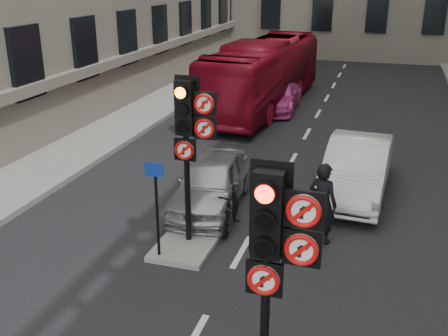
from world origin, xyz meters
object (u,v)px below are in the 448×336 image
Objects in this scene: motorcycle at (231,209)px; info_sign at (156,196)px; signal_near at (274,243)px; car_silver at (211,182)px; car_pink at (278,95)px; signal_far at (190,126)px; motorcyclist at (323,203)px; bus_red at (263,74)px; car_white at (357,167)px.

motorcycle is 0.80× the size of info_sign.
signal_near is 6.91m from car_silver.
car_pink is 11.35m from motorcycle.
motorcycle is at bearing 59.68° from signal_far.
car_silver is 3.06m from motorcyclist.
info_sign reaches higher than motorcycle.
signal_near is 5.28m from motorcyclist.
motorcycle is at bearing 49.05° from info_sign.
bus_red is 6.36× the size of motorcycle.
car_white is at bearing 85.80° from signal_near.
car_pink is (-0.45, 10.28, -0.04)m from car_silver.
signal_near is at bearing -73.89° from motorcycle.
bus_red is (-4.57, 8.47, 0.71)m from car_white.
motorcyclist is 0.90× the size of info_sign.
car_white is at bearing 41.28° from info_sign.
info_sign is at bearing -91.45° from car_pink.
info_sign is at bearing -124.21° from car_white.
signal_far reaches higher than bus_red.
motorcycle is (0.82, -1.00, -0.16)m from car_silver.
car_pink is 2.30× the size of motorcyclist.
info_sign is (-3.08, -1.82, 0.52)m from motorcyclist.
car_silver is at bearing 123.57° from motorcycle.
signal_near is 1.95× the size of motorcyclist.
motorcycle is at bearing -75.94° from bus_red.
signal_far is 12.48m from car_pink.
motorcyclist reaches higher than car_white.
car_silver is at bearing 3.65° from motorcyclist.
signal_near is 1.00× the size of signal_far.
car_silver is at bearing 115.23° from signal_near.
bus_red is at bearing 82.58° from info_sign.
signal_near is 1.75× the size of info_sign.
car_pink is 2.07× the size of info_sign.
car_pink is 13.13m from info_sign.
signal_far is 1.75× the size of info_sign.
motorcycle is (-2.60, -2.95, -0.25)m from car_white.
car_silver is 1.89× the size of info_sign.
signal_near is at bearing -69.57° from car_silver.
car_pink is at bearing 87.70° from car_silver.
car_silver reaches higher than car_pink.
car_pink is (-3.86, 8.33, -0.12)m from car_white.
info_sign is at bearing 53.36° from motorcyclist.
signal_near is 2.19× the size of motorcycle.
info_sign is (0.95, -13.25, -0.01)m from bus_red.
car_pink is at bearing 117.88° from car_white.
signal_near is 5.79m from motorcycle.
bus_red reaches higher than motorcycle.
bus_red is at bearing 103.63° from signal_near.
info_sign is (-3.04, 3.19, -1.15)m from signal_near.
signal_far is 5.45m from car_white.
motorcyclist is (4.03, -11.43, -0.53)m from bus_red.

